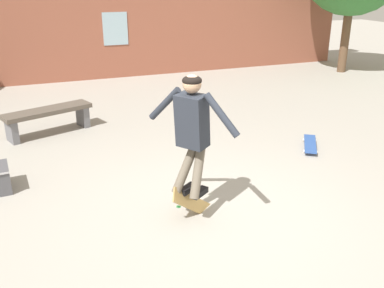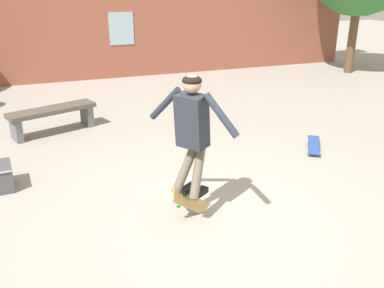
# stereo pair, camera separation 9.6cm
# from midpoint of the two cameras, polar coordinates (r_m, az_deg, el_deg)

# --- Properties ---
(ground_plane) EXTENTS (40.00, 40.00, 0.00)m
(ground_plane) POSITION_cam_midpoint_polar(r_m,az_deg,el_deg) (5.42, 3.29, -9.42)
(ground_plane) COLOR #A39E93
(building_backdrop) EXTENTS (16.75, 0.52, 4.84)m
(building_backdrop) POSITION_cam_midpoint_polar(r_m,az_deg,el_deg) (12.73, -11.87, 16.85)
(building_backdrop) COLOR #93513D
(building_backdrop) RESTS_ON ground_plane
(park_bench) EXTENTS (1.67, 0.94, 0.49)m
(park_bench) POSITION_cam_midpoint_polar(r_m,az_deg,el_deg) (8.44, -17.79, 3.72)
(park_bench) COLOR brown
(park_bench) RESTS_ON ground_plane
(skater) EXTENTS (0.76, 1.06, 1.47)m
(skater) POSITION_cam_midpoint_polar(r_m,az_deg,el_deg) (4.87, 0.57, 2.41)
(skater) COLOR #282D38
(skateboard_flipping) EXTENTS (0.71, 0.40, 0.67)m
(skateboard_flipping) POSITION_cam_midpoint_polar(r_m,az_deg,el_deg) (5.38, 0.93, -8.03)
(skateboard_flipping) COLOR #AD894C
(skateboard_resting) EXTENTS (0.66, 0.84, 0.08)m
(skateboard_resting) POSITION_cam_midpoint_polar(r_m,az_deg,el_deg) (7.68, 16.25, -0.09)
(skateboard_resting) COLOR #2D519E
(skateboard_resting) RESTS_ON ground_plane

